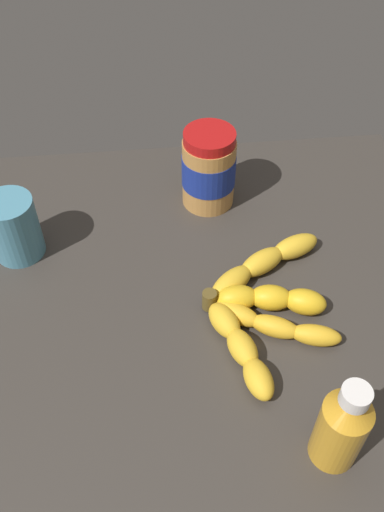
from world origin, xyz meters
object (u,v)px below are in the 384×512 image
object	(u,v)px
peanut_butter_jar	(209,169)
coffee_mug	(12,228)
banana_bunch	(262,303)
honey_bottle	(342,426)

from	to	relation	value
peanut_butter_jar	coffee_mug	bearing A→B (deg)	-164.05
banana_bunch	peanut_butter_jar	size ratio (longest dim) A/B	2.07
honey_bottle	coffee_mug	world-z (taller)	honey_bottle
honey_bottle	coffee_mug	size ratio (longest dim) A/B	1.23
banana_bunch	coffee_mug	size ratio (longest dim) A/B	2.44
honey_bottle	coffee_mug	xyz separation A→B (cm)	(-39.00, 35.55, -1.38)
banana_bunch	honey_bottle	world-z (taller)	honey_bottle
peanut_butter_jar	honey_bottle	size ratio (longest dim) A/B	0.96
peanut_butter_jar	coffee_mug	distance (cm)	31.27
peanut_butter_jar	honey_bottle	bearing A→B (deg)	-78.51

